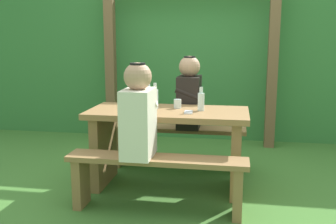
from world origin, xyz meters
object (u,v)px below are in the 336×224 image
cell_phone (188,112)px  bench_far (177,139)px  bottle_right (201,101)px  picnic_table (168,135)px  person_white_shirt (138,114)px  person_black_coat (189,95)px  bottle_center (149,96)px  drinking_glass (178,104)px  bottle_left (155,98)px  bench_near (157,173)px

cell_phone → bench_far: bearing=102.9°
bench_far → bottle_right: bearing=-59.8°
picnic_table → person_white_shirt: person_white_shirt is taller
bench_far → person_white_shirt: (-0.14, -1.04, 0.46)m
person_black_coat → bottle_center: (-0.32, -0.42, 0.04)m
drinking_glass → bottle_left: 0.21m
person_black_coat → bottle_center: size_ratio=2.77×
picnic_table → person_white_shirt: size_ratio=1.95×
bottle_left → drinking_glass: bearing=19.8°
bench_near → bottle_left: (-0.12, 0.56, 0.49)m
person_white_shirt → bottle_right: person_white_shirt is taller
picnic_table → bottle_center: bearing=153.2°
bench_far → bottle_left: size_ratio=6.00×
person_black_coat → bottle_left: (-0.25, -0.47, 0.03)m
bench_near → person_white_shirt: 0.48m
bench_near → bottle_center: (-0.20, 0.62, 0.50)m
person_black_coat → person_white_shirt: bearing=-104.4°
person_white_shirt → cell_phone: 0.54m
picnic_table → bottle_right: bottle_right is taller
bench_near → bench_far: same height
drinking_glass → bottle_center: (-0.27, -0.01, 0.07)m
drinking_glass → cell_phone: bearing=-58.2°
person_black_coat → bottle_center: person_black_coat is taller
bottle_left → cell_phone: size_ratio=1.67×
person_white_shirt → drinking_glass: size_ratio=8.87×
bench_near → cell_phone: bearing=66.0°
bench_near → bottle_center: bearing=107.7°
bench_far → drinking_glass: (0.07, -0.41, 0.44)m
person_white_shirt → person_black_coat: bearing=75.6°
drinking_glass → bottle_left: (-0.19, -0.07, 0.06)m
bottle_right → bottle_center: size_ratio=0.79×
bottle_center → bench_far: bearing=64.9°
picnic_table → bottle_right: size_ratio=6.77×
picnic_table → bench_near: (0.00, -0.52, -0.17)m
person_black_coat → bottle_left: bearing=-117.7°
bottle_right → picnic_table: bearing=-174.8°
bottle_left → bottle_right: size_ratio=1.13×
picnic_table → bottle_center: 0.40m
drinking_glass → bench_far: bearing=99.5°
person_white_shirt → person_black_coat: 1.07m
picnic_table → bottle_left: 0.35m
person_black_coat → bottle_right: 0.52m
bottle_center → cell_phone: 0.44m
picnic_table → bottle_left: bearing=161.7°
person_white_shirt → cell_phone: person_white_shirt is taller
bottle_right → cell_phone: bearing=-129.8°
bench_far → bottle_right: bottle_right is taller
drinking_glass → cell_phone: size_ratio=0.58×
picnic_table → bench_near: size_ratio=1.00×
person_white_shirt → bottle_left: bearing=88.5°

